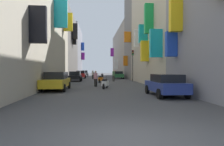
{
  "coord_description": "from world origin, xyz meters",
  "views": [
    {
      "loc": [
        -0.84,
        -4.55,
        1.68
      ],
      "look_at": [
        1.81,
        26.04,
        1.19
      ],
      "focal_mm": 31.39,
      "sensor_mm": 36.0,
      "label": 1
    }
  ],
  "objects_px": {
    "parked_car_black": "(75,76)",
    "parked_car_blue": "(166,85)",
    "scooter_orange": "(101,79)",
    "traffic_light_near_corner": "(133,60)",
    "parked_car_green": "(118,75)",
    "parked_car_grey": "(85,73)",
    "pedestrian_mid_street": "(93,75)",
    "scooter_green": "(114,75)",
    "pedestrian_crossing": "(115,74)",
    "pedestrian_near_right": "(114,76)",
    "pedestrian_near_left": "(96,79)",
    "parked_car_yellow": "(56,81)",
    "scooter_white": "(105,83)",
    "scooter_black": "(102,76)",
    "parked_car_red": "(81,74)"
  },
  "relations": [
    {
      "from": "parked_car_yellow",
      "to": "pedestrian_crossing",
      "type": "xyz_separation_m",
      "value": [
        7.79,
        27.56,
        0.03
      ]
    },
    {
      "from": "parked_car_yellow",
      "to": "scooter_orange",
      "type": "distance_m",
      "value": 10.6
    },
    {
      "from": "parked_car_blue",
      "to": "scooter_white",
      "type": "bearing_deg",
      "value": 123.46
    },
    {
      "from": "parked_car_grey",
      "to": "scooter_green",
      "type": "height_order",
      "value": "parked_car_grey"
    },
    {
      "from": "parked_car_grey",
      "to": "traffic_light_near_corner",
      "type": "distance_m",
      "value": 25.93
    },
    {
      "from": "scooter_white",
      "to": "parked_car_yellow",
      "type": "bearing_deg",
      "value": -165.56
    },
    {
      "from": "parked_car_blue",
      "to": "pedestrian_near_left",
      "type": "relative_size",
      "value": 2.46
    },
    {
      "from": "scooter_black",
      "to": "parked_car_green",
      "type": "bearing_deg",
      "value": -61.7
    },
    {
      "from": "parked_car_blue",
      "to": "traffic_light_near_corner",
      "type": "distance_m",
      "value": 16.18
    },
    {
      "from": "scooter_black",
      "to": "traffic_light_near_corner",
      "type": "bearing_deg",
      "value": -74.55
    },
    {
      "from": "parked_car_yellow",
      "to": "traffic_light_near_corner",
      "type": "height_order",
      "value": "traffic_light_near_corner"
    },
    {
      "from": "scooter_orange",
      "to": "pedestrian_mid_street",
      "type": "height_order",
      "value": "pedestrian_mid_street"
    },
    {
      "from": "parked_car_grey",
      "to": "traffic_light_near_corner",
      "type": "relative_size",
      "value": 0.98
    },
    {
      "from": "parked_car_black",
      "to": "pedestrian_mid_street",
      "type": "bearing_deg",
      "value": 67.09
    },
    {
      "from": "parked_car_yellow",
      "to": "pedestrian_mid_street",
      "type": "bearing_deg",
      "value": 81.71
    },
    {
      "from": "parked_car_grey",
      "to": "parked_car_black",
      "type": "bearing_deg",
      "value": -90.45
    },
    {
      "from": "parked_car_black",
      "to": "scooter_green",
      "type": "bearing_deg",
      "value": 60.63
    },
    {
      "from": "parked_car_black",
      "to": "pedestrian_near_left",
      "type": "height_order",
      "value": "pedestrian_near_left"
    },
    {
      "from": "parked_car_grey",
      "to": "parked_car_red",
      "type": "bearing_deg",
      "value": -90.1
    },
    {
      "from": "parked_car_grey",
      "to": "pedestrian_near_left",
      "type": "xyz_separation_m",
      "value": [
        2.87,
        -32.81,
        -0.01
      ]
    },
    {
      "from": "pedestrian_near_left",
      "to": "scooter_green",
      "type": "bearing_deg",
      "value": 79.72
    },
    {
      "from": "scooter_white",
      "to": "pedestrian_mid_street",
      "type": "xyz_separation_m",
      "value": [
        -1.33,
        18.12,
        0.33
      ]
    },
    {
      "from": "parked_car_black",
      "to": "pedestrian_near_right",
      "type": "height_order",
      "value": "pedestrian_near_right"
    },
    {
      "from": "parked_car_grey",
      "to": "traffic_light_near_corner",
      "type": "xyz_separation_m",
      "value": [
        8.29,
        -24.46,
        2.29
      ]
    },
    {
      "from": "scooter_white",
      "to": "pedestrian_near_left",
      "type": "xyz_separation_m",
      "value": [
        -0.86,
        2.17,
        0.33
      ]
    },
    {
      "from": "scooter_orange",
      "to": "pedestrian_near_right",
      "type": "distance_m",
      "value": 2.73
    },
    {
      "from": "scooter_orange",
      "to": "traffic_light_near_corner",
      "type": "bearing_deg",
      "value": 20.51
    },
    {
      "from": "parked_car_yellow",
      "to": "pedestrian_mid_street",
      "type": "relative_size",
      "value": 2.79
    },
    {
      "from": "parked_car_green",
      "to": "pedestrian_near_right",
      "type": "xyz_separation_m",
      "value": [
        -1.7,
        -8.79,
        0.1
      ]
    },
    {
      "from": "scooter_black",
      "to": "scooter_green",
      "type": "relative_size",
      "value": 1.11
    },
    {
      "from": "parked_car_grey",
      "to": "parked_car_green",
      "type": "bearing_deg",
      "value": -65.14
    },
    {
      "from": "parked_car_black",
      "to": "parked_car_grey",
      "type": "bearing_deg",
      "value": 89.55
    },
    {
      "from": "parked_car_yellow",
      "to": "scooter_orange",
      "type": "xyz_separation_m",
      "value": [
        3.97,
        9.82,
        -0.32
      ]
    },
    {
      "from": "parked_car_green",
      "to": "scooter_black",
      "type": "xyz_separation_m",
      "value": [
        -2.83,
        5.26,
        -0.29
      ]
    },
    {
      "from": "parked_car_black",
      "to": "parked_car_blue",
      "type": "xyz_separation_m",
      "value": [
        7.51,
        -17.5,
        -0.02
      ]
    },
    {
      "from": "scooter_green",
      "to": "parked_car_black",
      "type": "bearing_deg",
      "value": -119.37
    },
    {
      "from": "scooter_orange",
      "to": "pedestrian_crossing",
      "type": "height_order",
      "value": "pedestrian_crossing"
    },
    {
      "from": "pedestrian_mid_street",
      "to": "scooter_black",
      "type": "bearing_deg",
      "value": 73.32
    },
    {
      "from": "pedestrian_mid_street",
      "to": "traffic_light_near_corner",
      "type": "xyz_separation_m",
      "value": [
        5.89,
        -7.6,
        2.29
      ]
    },
    {
      "from": "pedestrian_near_left",
      "to": "parked_car_red",
      "type": "bearing_deg",
      "value": 98.49
    },
    {
      "from": "traffic_light_near_corner",
      "to": "parked_car_green",
      "type": "bearing_deg",
      "value": 96.94
    },
    {
      "from": "pedestrian_crossing",
      "to": "pedestrian_near_right",
      "type": "xyz_separation_m",
      "value": [
        -1.89,
        -15.84,
        0.03
      ]
    },
    {
      "from": "parked_car_yellow",
      "to": "parked_car_grey",
      "type": "xyz_separation_m",
      "value": [
        0.4,
        36.05,
        0.01
      ]
    },
    {
      "from": "pedestrian_near_left",
      "to": "traffic_light_near_corner",
      "type": "distance_m",
      "value": 10.22
    },
    {
      "from": "scooter_green",
      "to": "parked_car_yellow",
      "type": "bearing_deg",
      "value": -105.93
    },
    {
      "from": "scooter_black",
      "to": "scooter_green",
      "type": "xyz_separation_m",
      "value": [
        2.59,
        0.01,
        -0.0
      ]
    },
    {
      "from": "parked_car_yellow",
      "to": "pedestrian_crossing",
      "type": "height_order",
      "value": "pedestrian_crossing"
    },
    {
      "from": "scooter_green",
      "to": "pedestrian_crossing",
      "type": "distance_m",
      "value": 1.87
    },
    {
      "from": "parked_car_green",
      "to": "parked_car_grey",
      "type": "bearing_deg",
      "value": 114.86
    },
    {
      "from": "parked_car_green",
      "to": "scooter_white",
      "type": "distance_m",
      "value": 19.75
    }
  ]
}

